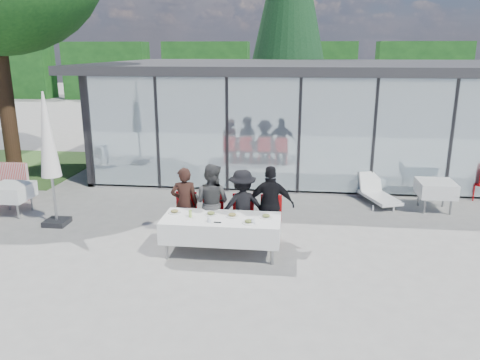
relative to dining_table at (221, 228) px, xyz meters
name	(u,v)px	position (x,y,z in m)	size (l,w,h in m)	color
ground	(244,253)	(0.44, 0.09, -0.54)	(90.00, 90.00, 0.00)	gray
pavilion	(328,100)	(2.44, 8.26, 1.61)	(14.80, 8.80, 3.44)	gray
treeline	(258,72)	(-1.56, 28.09, 1.66)	(62.50, 2.00, 4.40)	#133E15
dining_table	(221,228)	(0.00, 0.00, 0.00)	(2.26, 0.96, 0.75)	silver
diner_a	(185,204)	(-0.88, 0.68, 0.23)	(0.56, 0.56, 1.54)	#301B15
diner_chair_a	(186,213)	(-0.88, 0.75, 0.00)	(0.44, 0.44, 0.97)	red
diner_b	(212,202)	(-0.31, 0.68, 0.28)	(0.80, 0.80, 1.64)	#434343
diner_chair_b	(212,214)	(-0.31, 0.75, 0.00)	(0.44, 0.44, 0.97)	red
diner_c	(242,206)	(0.33, 0.68, 0.23)	(0.99, 0.99, 1.53)	black
diner_chair_c	(243,216)	(0.33, 0.75, 0.00)	(0.44, 0.44, 0.97)	red
diner_d	(271,205)	(0.91, 0.68, 0.27)	(0.95, 0.95, 1.62)	black
diner_chair_d	(271,217)	(0.91, 0.75, 0.00)	(0.44, 0.44, 0.97)	red
plate_a	(175,212)	(-0.96, 0.16, 0.24)	(0.26, 0.26, 0.07)	silver
plate_b	(211,214)	(-0.22, 0.14, 0.24)	(0.26, 0.26, 0.07)	silver
plate_c	(232,215)	(0.20, 0.10, 0.24)	(0.26, 0.26, 0.07)	silver
plate_d	(266,216)	(0.85, 0.11, 0.24)	(0.26, 0.26, 0.07)	silver
plate_extra	(249,222)	(0.55, -0.22, 0.24)	(0.26, 0.26, 0.07)	silver
juice_bottle	(190,214)	(-0.59, -0.04, 0.28)	(0.06, 0.06, 0.14)	#97C050
drinking_glasses	(231,220)	(0.22, -0.25, 0.26)	(0.88, 0.09, 0.10)	silver
folded_eyeglasses	(218,222)	(-0.03, -0.27, 0.22)	(0.14, 0.03, 0.01)	black
spare_table_left	(11,192)	(-5.36, 1.67, 0.02)	(0.86, 0.86, 0.74)	silver
spare_table_right	(436,189)	(4.83, 3.17, 0.02)	(0.86, 0.86, 0.74)	silver
market_umbrella	(48,142)	(-3.98, 1.13, 1.36)	(0.50, 0.50, 3.00)	black
lounger	(377,193)	(3.52, 3.64, -0.28)	(1.03, 1.46, 0.72)	white
grass_patch	(15,167)	(-8.06, 6.09, -0.53)	(5.00, 5.00, 0.02)	#385926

